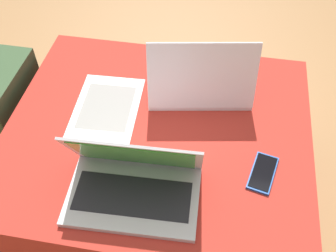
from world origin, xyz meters
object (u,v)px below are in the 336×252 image
object	(u,v)px
laptop_near	(134,182)
backpack	(7,120)
paper_sheet	(107,107)
cell_phone	(263,173)
laptop_far	(200,82)

from	to	relation	value
laptop_near	backpack	xyz separation A→B (m)	(-0.61, 0.35, -0.25)
laptop_near	paper_sheet	xyz separation A→B (m)	(-0.16, 0.30, -0.05)
backpack	paper_sheet	world-z (taller)	backpack
paper_sheet	backpack	bearing A→B (deg)	170.84
laptop_near	paper_sheet	bearing A→B (deg)	116.44
cell_phone	paper_sheet	world-z (taller)	cell_phone
laptop_far	cell_phone	world-z (taller)	laptop_far
backpack	paper_sheet	bearing A→B (deg)	83.75
laptop_near	cell_phone	distance (m)	0.37
backpack	paper_sheet	xyz separation A→B (m)	(0.45, -0.05, 0.21)
laptop_near	laptop_far	size ratio (longest dim) A/B	0.98
laptop_far	backpack	bearing A→B (deg)	-4.84
paper_sheet	laptop_near	bearing A→B (deg)	-63.61
laptop_near	laptop_far	world-z (taller)	laptop_far
laptop_far	backpack	world-z (taller)	laptop_far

